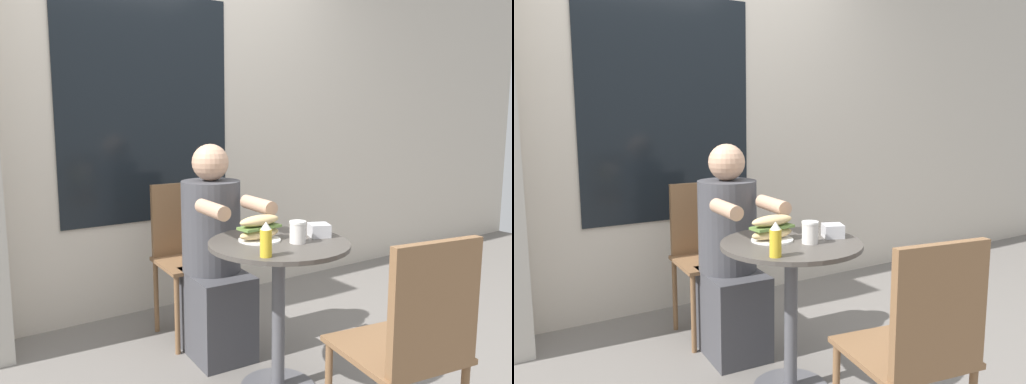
% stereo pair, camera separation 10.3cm
% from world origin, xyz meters
% --- Properties ---
extents(storefront_wall, '(8.00, 0.09, 2.80)m').
position_xyz_m(storefront_wall, '(-0.00, 1.30, 1.40)').
color(storefront_wall, beige).
rests_on(storefront_wall, ground_plane).
extents(cafe_table, '(0.63, 0.63, 0.70)m').
position_xyz_m(cafe_table, '(0.00, 0.00, 0.51)').
color(cafe_table, '#47423D').
rests_on(cafe_table, ground_plane).
extents(diner_chair, '(0.40, 0.40, 0.87)m').
position_xyz_m(diner_chair, '(-0.05, 0.83, 0.52)').
color(diner_chair, brown).
rests_on(diner_chair, ground_plane).
extents(seated_diner, '(0.33, 0.56, 1.12)m').
position_xyz_m(seated_diner, '(-0.06, 0.48, 0.49)').
color(seated_diner, '#424247').
rests_on(seated_diner, ground_plane).
extents(empty_chair_across, '(0.44, 0.44, 0.87)m').
position_xyz_m(empty_chair_across, '(0.03, -0.72, 0.52)').
color(empty_chair_across, brown).
rests_on(empty_chair_across, ground_plane).
extents(sandwich_on_plate, '(0.22, 0.19, 0.12)m').
position_xyz_m(sandwich_on_plate, '(-0.06, 0.06, 0.76)').
color(sandwich_on_plate, white).
rests_on(sandwich_on_plate, cafe_table).
extents(drink_cup, '(0.07, 0.07, 0.10)m').
position_xyz_m(drink_cup, '(0.06, -0.06, 0.75)').
color(drink_cup, silver).
rests_on(drink_cup, cafe_table).
extents(napkin_box, '(0.12, 0.12, 0.06)m').
position_xyz_m(napkin_box, '(0.21, -0.02, 0.73)').
color(napkin_box, silver).
rests_on(napkin_box, cafe_table).
extents(condiment_bottle, '(0.05, 0.05, 0.14)m').
position_xyz_m(condiment_bottle, '(-0.19, -0.17, 0.77)').
color(condiment_bottle, gold).
rests_on(condiment_bottle, cafe_table).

